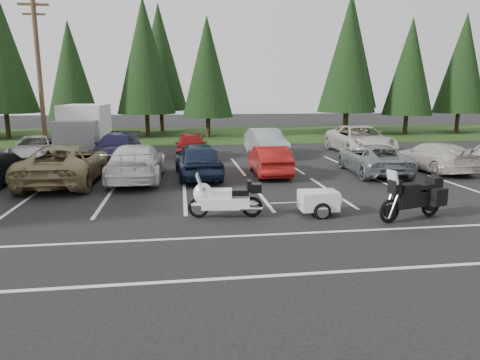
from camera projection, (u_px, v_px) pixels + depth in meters
name	position (u px, v px, depth m)	size (l,w,h in m)	color
ground	(250.00, 201.00, 14.48)	(120.00, 120.00, 0.00)	black
grass_strip	(207.00, 134.00, 37.76)	(80.00, 16.00, 0.01)	#203D13
lake_water	(220.00, 116.00, 68.39)	(70.00, 50.00, 0.02)	gray
utility_pole	(39.00, 73.00, 23.83)	(1.60, 0.26, 9.00)	#473321
box_truck	(83.00, 130.00, 25.23)	(2.40, 5.60, 2.90)	silver
stall_markings	(242.00, 188.00, 16.42)	(32.00, 16.00, 0.01)	silver
conifer_3	(71.00, 71.00, 32.76)	(3.87, 3.87, 9.02)	#332316
conifer_4	(145.00, 56.00, 34.71)	(4.80, 4.80, 11.17)	#332316
conifer_5	(207.00, 67.00, 34.31)	(4.14, 4.14, 9.63)	#332316
conifer_6	(348.00, 55.00, 36.20)	(4.93, 4.93, 11.48)	#332316
conifer_7	(410.00, 67.00, 36.83)	(4.27, 4.27, 9.94)	#332316
conifer_8	(463.00, 64.00, 38.28)	(4.53, 4.53, 10.56)	#332316
conifer_back_b	(160.00, 58.00, 39.26)	(4.97, 4.97, 11.58)	#332316
conifer_back_c	(350.00, 51.00, 40.87)	(5.50, 5.50, 12.81)	#332316
car_near_2	(66.00, 164.00, 17.25)	(2.66, 5.76, 1.60)	olive
car_near_3	(137.00, 162.00, 17.83)	(2.14, 5.26, 1.53)	silver
car_near_4	(198.00, 160.00, 18.47)	(1.83, 4.56, 1.55)	#161F37
car_near_5	(269.00, 160.00, 19.06)	(1.41, 4.04, 1.33)	maroon
car_near_6	(373.00, 159.00, 19.38)	(2.21, 4.80, 1.33)	slate
car_near_7	(433.00, 157.00, 20.05)	(1.89, 4.64, 1.35)	beige
car_far_0	(36.00, 149.00, 22.80)	(2.25, 4.87, 1.35)	silver
car_far_1	(117.00, 147.00, 22.96)	(2.04, 5.01, 1.45)	#1A1940
car_far_2	(191.00, 145.00, 23.77)	(1.73, 4.31, 1.47)	maroon
car_far_3	(266.00, 142.00, 24.77)	(1.65, 4.72, 1.56)	gray
car_far_4	(360.00, 140.00, 25.63)	(2.77, 6.01, 1.67)	beige
touring_motorcycle	(225.00, 195.00, 12.49)	(2.42, 0.74, 1.34)	white
cargo_trailer	(318.00, 203.00, 12.79)	(1.62, 0.91, 0.75)	white
adventure_motorcycle	(412.00, 194.00, 12.25)	(2.54, 0.88, 1.54)	black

